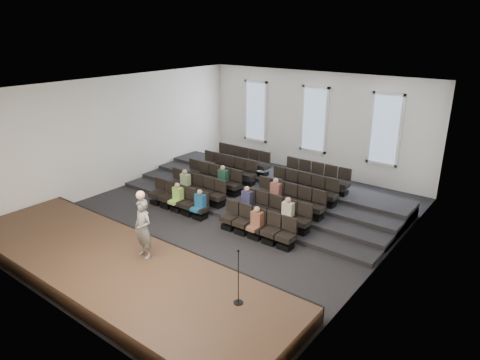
{
  "coord_description": "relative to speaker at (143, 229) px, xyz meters",
  "views": [
    {
      "loc": [
        9.6,
        -11.58,
        7.01
      ],
      "look_at": [
        0.38,
        0.5,
        1.51
      ],
      "focal_mm": 32.0,
      "sensor_mm": 36.0,
      "label": 1
    }
  ],
  "objects": [
    {
      "name": "wall_front",
      "position": [
        -0.51,
        -2.68,
        1.09
      ],
      "size": [
        12.0,
        0.04,
        5.0
      ],
      "primitive_type": "cube",
      "color": "white",
      "rests_on": "ground"
    },
    {
      "name": "windows",
      "position": [
        -0.51,
        11.29,
        1.29
      ],
      "size": [
        8.44,
        0.1,
        3.24
      ],
      "color": "white",
      "rests_on": "wall_back"
    },
    {
      "name": "wall_right",
      "position": [
        5.51,
        4.34,
        1.09
      ],
      "size": [
        0.04,
        14.0,
        5.0
      ],
      "primitive_type": "cube",
      "color": "white",
      "rests_on": "ground"
    },
    {
      "name": "ceiling",
      "position": [
        -0.51,
        4.34,
        3.6
      ],
      "size": [
        12.0,
        14.0,
        0.02
      ],
      "primitive_type": "cube",
      "color": "white",
      "rests_on": "ground"
    },
    {
      "name": "risers",
      "position": [
        -0.51,
        7.51,
        -1.21
      ],
      "size": [
        11.8,
        4.8,
        0.6
      ],
      "color": "black",
      "rests_on": "ground"
    },
    {
      "name": "wall_back",
      "position": [
        -0.51,
        11.36,
        1.09
      ],
      "size": [
        12.0,
        0.04,
        5.0
      ],
      "primitive_type": "cube",
      "color": "white",
      "rests_on": "ground"
    },
    {
      "name": "wall_left",
      "position": [
        -6.53,
        4.34,
        1.09
      ],
      "size": [
        0.04,
        14.0,
        5.0
      ],
      "primitive_type": "cube",
      "color": "white",
      "rests_on": "ground"
    },
    {
      "name": "ground",
      "position": [
        -0.51,
        4.34,
        -1.41
      ],
      "size": [
        14.0,
        14.0,
        0.0
      ],
      "primitive_type": "plane",
      "color": "black",
      "rests_on": "ground"
    },
    {
      "name": "stage_lip",
      "position": [
        -0.51,
        1.01,
        -1.16
      ],
      "size": [
        11.8,
        0.06,
        0.52
      ],
      "primitive_type": "cube",
      "color": "black",
      "rests_on": "ground"
    },
    {
      "name": "mic_stand",
      "position": [
        3.62,
        -0.13,
        -0.46
      ],
      "size": [
        0.25,
        0.25,
        1.5
      ],
      "color": "black",
      "rests_on": "stage"
    },
    {
      "name": "stage",
      "position": [
        -0.51,
        -0.76,
        -1.16
      ],
      "size": [
        11.8,
        3.6,
        0.5
      ],
      "primitive_type": "cube",
      "color": "#3F261B",
      "rests_on": "ground"
    },
    {
      "name": "speaker",
      "position": [
        0.0,
        0.0,
        0.0
      ],
      "size": [
        0.68,
        0.47,
        1.81
      ],
      "primitive_type": "imported",
      "rotation": [
        0.0,
        0.0,
        -0.06
      ],
      "color": "slate",
      "rests_on": "stage"
    },
    {
      "name": "audience",
      "position": [
        -0.51,
        4.66,
        -0.6
      ],
      "size": [
        5.45,
        2.64,
        1.1
      ],
      "color": "#9DD957",
      "rests_on": "seating_rows"
    },
    {
      "name": "seating_rows",
      "position": [
        -0.51,
        5.88,
        -0.73
      ],
      "size": [
        6.8,
        4.7,
        1.67
      ],
      "color": "black",
      "rests_on": "ground"
    }
  ]
}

